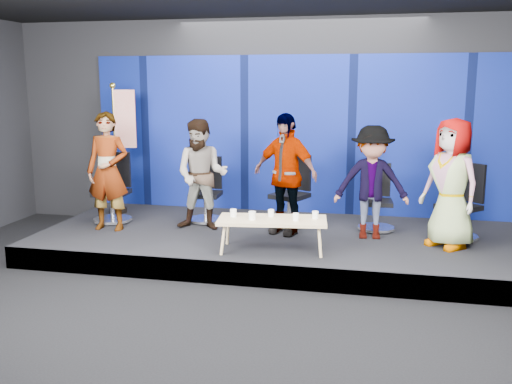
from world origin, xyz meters
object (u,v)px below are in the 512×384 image
panelist_d (372,183)px  chair_c (291,202)px  chair_e (460,214)px  panelist_a (108,171)px  coffee_table (272,221)px  mug_e (315,215)px  flag_stand (122,145)px  mug_c (271,213)px  panelist_c (285,174)px  chair_d (377,208)px  panelist_b (202,175)px  panelist_e (451,183)px  chair_a (113,199)px  mug_a (233,213)px  mug_b (252,216)px  mug_d (296,217)px  chair_b (207,200)px

panelist_d → chair_c: bearing=153.3°
chair_e → panelist_a: bearing=-128.6°
panelist_d → coffee_table: bearing=-147.2°
mug_e → flag_stand: 3.77m
mug_c → mug_e: 0.58m
mug_e → panelist_c: bearing=123.8°
panelist_a → panelist_c: panelist_a is taller
panelist_a → chair_d: (3.88, 0.83, -0.55)m
panelist_b → mug_c: 1.45m
chair_d → panelist_e: panelist_e is taller
chair_a → panelist_b: (1.52, -0.17, 0.47)m
panelist_b → chair_a: bearing=171.0°
panelist_e → mug_a: size_ratio=16.95×
mug_e → chair_c: bearing=111.5°
panelist_c → mug_c: panelist_c is taller
mug_e → chair_d: bearing=59.2°
panelist_b → panelist_c: panelist_c is taller
mug_e → panelist_d: bearing=49.2°
mug_b → panelist_e: bearing=17.8°
panelist_e → coffee_table: size_ratio=1.17×
panelist_c → mug_d: (0.30, -0.95, -0.39)m
coffee_table → mug_b: 0.28m
chair_c → panelist_b: bearing=-134.8°
panelist_c → panelist_d: panelist_c is taller
chair_b → mug_c: 1.80m
mug_d → mug_a: bearing=177.8°
chair_d → panelist_e: size_ratio=0.57×
chair_b → coffee_table: size_ratio=0.69×
coffee_table → mug_c: mug_c is taller
panelist_d → mug_d: 1.36m
panelist_e → mug_c: (-2.29, -0.57, -0.38)m
mug_a → chair_b: bearing=119.9°
flag_stand → chair_e: bearing=-22.4°
panelist_e → mug_e: size_ratio=17.63×
chair_c → mug_c: (-0.07, -1.30, 0.12)m
mug_a → mug_b: (0.28, -0.11, 0.00)m
chair_a → chair_d: bearing=3.5°
panelist_d → mug_c: bearing=-151.8°
panelist_a → coffee_table: panelist_a is taller
chair_a → chair_b: 1.46m
panelist_b → chair_e: size_ratio=1.55×
chair_e → chair_b: bearing=-138.5°
mug_b → panelist_c: bearing=76.2°
chair_e → chair_a: bearing=-134.0°
chair_b → panelist_e: size_ratio=0.59×
panelist_b → chair_c: panelist_b is taller
chair_b → panelist_e: bearing=-13.4°
chair_a → mug_d: (3.05, -1.09, 0.12)m
chair_b → coffee_table: 1.91m
mug_a → coffee_table: bearing=-0.2°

